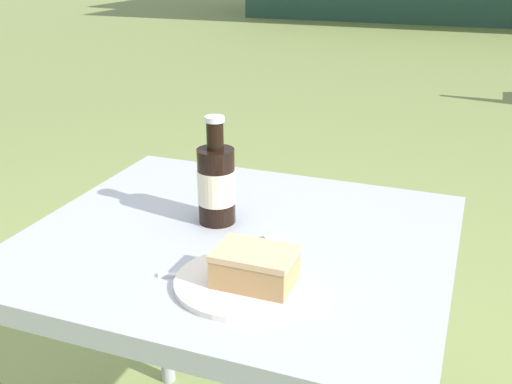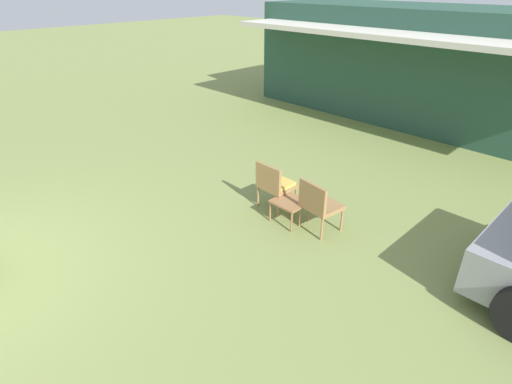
# 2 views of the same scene
# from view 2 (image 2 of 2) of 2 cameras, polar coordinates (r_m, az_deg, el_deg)

# --- Properties ---
(cabin_building) EXTENTS (9.61, 4.35, 2.81)m
(cabin_building) POSITION_cam_2_polar(r_m,az_deg,el_deg) (11.80, 24.58, 16.10)
(cabin_building) COLOR #284C3D
(cabin_building) RESTS_ON ground_plane
(wicker_chair_cushioned) EXTENTS (0.53, 0.48, 0.83)m
(wicker_chair_cushioned) POSITION_cam_2_polar(r_m,az_deg,el_deg) (6.49, 2.69, 1.27)
(wicker_chair_cushioned) COLOR #9E7547
(wicker_chair_cushioned) RESTS_ON ground_plane
(wicker_chair_plain) EXTENTS (0.58, 0.54, 0.83)m
(wicker_chair_plain) POSITION_cam_2_polar(r_m,az_deg,el_deg) (5.97, 8.89, -1.58)
(wicker_chair_plain) COLOR #9E7547
(wicker_chair_plain) RESTS_ON ground_plane
(garden_side_table) EXTENTS (0.50, 0.46, 0.37)m
(garden_side_table) POSITION_cam_2_polar(r_m,az_deg,el_deg) (6.21, 4.86, -1.63)
(garden_side_table) COLOR #996B42
(garden_side_table) RESTS_ON ground_plane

